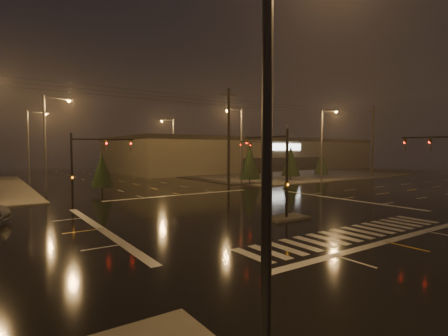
% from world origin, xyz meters
% --- Properties ---
extents(ground, '(140.00, 140.00, 0.00)m').
position_xyz_m(ground, '(0.00, 0.00, 0.00)').
color(ground, black).
rests_on(ground, ground).
extents(sidewalk_ne, '(36.00, 36.00, 0.12)m').
position_xyz_m(sidewalk_ne, '(30.00, 30.00, 0.06)').
color(sidewalk_ne, '#403E39').
rests_on(sidewalk_ne, ground).
extents(median_island, '(3.00, 1.60, 0.15)m').
position_xyz_m(median_island, '(0.00, -4.00, 0.07)').
color(median_island, '#403E39').
rests_on(median_island, ground).
extents(crosswalk, '(15.00, 2.60, 0.01)m').
position_xyz_m(crosswalk, '(0.00, -9.00, 0.01)').
color(crosswalk, beige).
rests_on(crosswalk, ground).
extents(stop_bar_near, '(16.00, 0.50, 0.01)m').
position_xyz_m(stop_bar_near, '(0.00, -11.00, 0.01)').
color(stop_bar_near, beige).
rests_on(stop_bar_near, ground).
extents(stop_bar_far, '(16.00, 0.50, 0.01)m').
position_xyz_m(stop_bar_far, '(0.00, 11.00, 0.01)').
color(stop_bar_far, beige).
rests_on(stop_bar_far, ground).
extents(parking_lot, '(50.00, 24.00, 0.08)m').
position_xyz_m(parking_lot, '(35.00, 28.00, 0.04)').
color(parking_lot, black).
rests_on(parking_lot, ground).
extents(retail_building, '(60.20, 28.30, 7.20)m').
position_xyz_m(retail_building, '(35.00, 45.99, 3.84)').
color(retail_building, '#655C48').
rests_on(retail_building, ground).
extents(signal_mast_median, '(0.25, 4.59, 6.00)m').
position_xyz_m(signal_mast_median, '(0.00, -3.07, 3.75)').
color(signal_mast_median, black).
rests_on(signal_mast_median, ground).
extents(signal_mast_ne, '(4.84, 1.86, 6.00)m').
position_xyz_m(signal_mast_ne, '(9.50, 10.14, 3.79)').
color(signal_mast_ne, black).
rests_on(signal_mast_ne, ground).
extents(signal_mast_nw, '(4.84, 1.86, 6.00)m').
position_xyz_m(signal_mast_nw, '(-9.50, 10.14, 3.79)').
color(signal_mast_nw, black).
rests_on(signal_mast_nw, ground).
extents(streetlight_0, '(2.77, 0.32, 10.00)m').
position_xyz_m(streetlight_0, '(-11.18, -15.00, 5.80)').
color(streetlight_0, '#38383A').
rests_on(streetlight_0, ground).
extents(streetlight_1, '(2.77, 0.32, 10.00)m').
position_xyz_m(streetlight_1, '(-11.18, 18.00, 5.80)').
color(streetlight_1, '#38383A').
rests_on(streetlight_1, ground).
extents(streetlight_2, '(2.77, 0.32, 10.00)m').
position_xyz_m(streetlight_2, '(-11.18, 34.00, 5.80)').
color(streetlight_2, '#38383A').
rests_on(streetlight_2, ground).
extents(streetlight_3, '(2.77, 0.32, 10.00)m').
position_xyz_m(streetlight_3, '(11.18, 16.00, 5.80)').
color(streetlight_3, '#38383A').
rests_on(streetlight_3, ground).
extents(streetlight_4, '(2.77, 0.32, 10.00)m').
position_xyz_m(streetlight_4, '(11.18, 36.00, 5.80)').
color(streetlight_4, '#38383A').
rests_on(streetlight_4, ground).
extents(streetlight_6, '(0.32, 2.77, 10.00)m').
position_xyz_m(streetlight_6, '(22.00, 11.18, 5.80)').
color(streetlight_6, '#38383A').
rests_on(streetlight_6, ground).
extents(utility_pole_1, '(2.20, 0.32, 12.00)m').
position_xyz_m(utility_pole_1, '(8.00, 14.00, 6.13)').
color(utility_pole_1, black).
rests_on(utility_pole_1, ground).
extents(utility_pole_2, '(2.20, 0.32, 12.00)m').
position_xyz_m(utility_pole_2, '(38.00, 14.00, 6.13)').
color(utility_pole_2, black).
rests_on(utility_pole_2, ground).
extents(conifer_0, '(2.86, 2.86, 5.17)m').
position_xyz_m(conifer_0, '(12.79, 15.91, 2.94)').
color(conifer_0, black).
rests_on(conifer_0, ground).
extents(conifer_1, '(2.81, 2.81, 5.10)m').
position_xyz_m(conifer_1, '(21.26, 16.68, 2.90)').
color(conifer_1, black).
rests_on(conifer_1, ground).
extents(conifer_2, '(2.34, 2.34, 4.36)m').
position_xyz_m(conifer_2, '(27.53, 16.16, 2.53)').
color(conifer_2, black).
rests_on(conifer_2, ground).
extents(conifer_3, '(2.29, 2.29, 4.28)m').
position_xyz_m(conifer_3, '(-6.39, 16.60, 2.49)').
color(conifer_3, black).
rests_on(conifer_3, ground).
extents(car_parked, '(2.75, 4.71, 1.50)m').
position_xyz_m(car_parked, '(25.37, 31.49, 0.75)').
color(car_parked, black).
rests_on(car_parked, ground).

